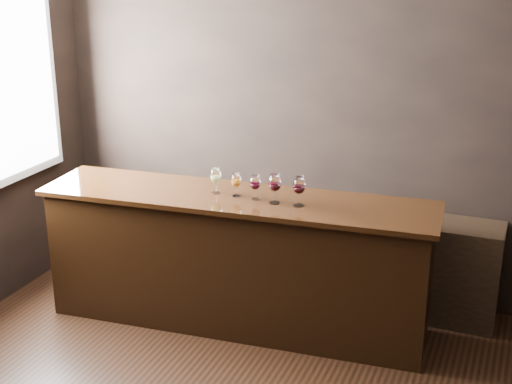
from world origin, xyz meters
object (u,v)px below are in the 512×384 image
at_px(glass_red_a, 255,183).
at_px(glass_red_b, 275,183).
at_px(glass_white, 216,176).
at_px(glass_red_c, 299,186).
at_px(bar_counter, 237,263).
at_px(back_bar_shelf, 357,257).
at_px(glass_amber, 236,181).

distance_m(glass_red_a, glass_red_b, 0.16).
bearing_deg(glass_white, glass_red_c, -2.48).
distance_m(bar_counter, glass_white, 0.68).
distance_m(glass_red_b, glass_red_c, 0.18).
bearing_deg(glass_red_b, glass_red_c, 3.72).
bearing_deg(glass_red_b, back_bar_shelf, 57.05).
height_order(glass_white, glass_red_c, glass_red_c).
xyz_separation_m(bar_counter, glass_red_a, (0.15, -0.01, 0.65)).
bearing_deg(bar_counter, glass_red_a, -9.44).
height_order(bar_counter, glass_white, glass_white).
relative_size(glass_red_a, glass_red_b, 0.84).
xyz_separation_m(bar_counter, glass_red_b, (0.31, -0.04, 0.68)).
height_order(bar_counter, glass_red_c, glass_red_c).
bearing_deg(back_bar_shelf, glass_red_b, -122.95).
relative_size(bar_counter, glass_white, 14.72).
xyz_separation_m(glass_red_a, glass_red_c, (0.33, -0.01, 0.02)).
relative_size(bar_counter, glass_amber, 16.39).
bearing_deg(glass_amber, glass_red_b, -7.08).
xyz_separation_m(back_bar_shelf, glass_red_a, (-0.61, -0.67, 0.75)).
relative_size(glass_red_a, glass_red_c, 0.84).
xyz_separation_m(back_bar_shelf, glass_amber, (-0.76, -0.66, 0.75)).
relative_size(glass_white, glass_red_b, 0.89).
bearing_deg(glass_red_b, glass_white, 175.22).
xyz_separation_m(glass_amber, glass_red_b, (0.31, -0.04, 0.03)).
distance_m(back_bar_shelf, glass_white, 1.37).
height_order(bar_counter, glass_red_a, glass_red_a).
bearing_deg(glass_amber, glass_red_a, -6.04).
bearing_deg(glass_red_a, glass_white, 176.88).
bearing_deg(bar_counter, back_bar_shelf, 36.52).
relative_size(back_bar_shelf, glass_amber, 12.64).
relative_size(glass_white, glass_red_a, 1.07).
relative_size(back_bar_shelf, glass_red_c, 10.22).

